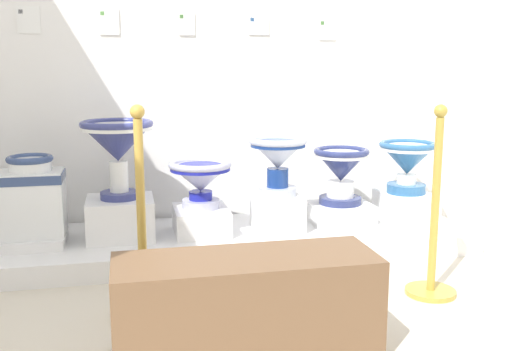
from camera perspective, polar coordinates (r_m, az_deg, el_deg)
name	(u,v)px	position (r m, az deg, el deg)	size (l,w,h in m)	color
wall_back	(225,17)	(3.95, -3.04, 14.99)	(3.78, 0.06, 2.84)	white
display_platform	(239,240)	(3.64, -1.62, -6.27)	(2.80, 0.82, 0.12)	white
plinth_block_squat_floral	(35,240)	(3.57, -20.47, -5.85)	(0.33, 0.33, 0.06)	white
antique_toilet_squat_floral	(32,195)	(3.51, -20.74, -1.78)	(0.35, 0.26, 0.45)	white
plinth_block_pale_glazed	(121,218)	(3.56, -12.90, -3.99)	(0.38, 0.37, 0.23)	white
antique_toilet_pale_glazed	(117,142)	(3.48, -13.21, 3.17)	(0.41, 0.41, 0.45)	navy
plinth_block_broad_patterned	(201,220)	(3.58, -5.31, -4.33)	(0.32, 0.37, 0.15)	white
antique_toilet_broad_patterned	(200,177)	(3.52, -5.38, -0.14)	(0.37, 0.37, 0.28)	#ADAFCC
plinth_block_rightmost	(277,213)	(3.64, 2.07, -3.58)	(0.28, 0.30, 0.21)	white
antique_toilet_rightmost	(278,156)	(3.57, 2.11, 1.90)	(0.35, 0.35, 0.36)	silver
plinth_block_tall_cobalt	(340,212)	(3.86, 8.07, -3.54)	(0.39, 0.30, 0.12)	white
antique_toilet_tall_cobalt	(341,168)	(3.80, 8.19, 0.71)	(0.35, 0.35, 0.36)	navy
plinth_block_leftmost	(405,205)	(4.06, 14.18, -2.75)	(0.33, 0.36, 0.16)	white
antique_toilet_leftmost	(407,159)	(4.00, 14.38, 1.50)	(0.37, 0.37, 0.34)	#2C5E90
info_placard_first	(28,20)	(3.89, -21.06, 13.82)	(0.13, 0.01, 0.16)	white
info_placard_second	(109,21)	(3.86, -13.97, 14.21)	(0.12, 0.01, 0.16)	white
info_placard_third	(187,23)	(3.88, -6.69, 14.34)	(0.10, 0.01, 0.14)	white
info_placard_fourth	(259,25)	(3.95, 0.25, 14.27)	(0.14, 0.01, 0.12)	white
info_placard_fifth	(327,29)	(4.08, 6.87, 13.80)	(0.11, 0.01, 0.14)	white
stanchion_post_near_left	(143,261)	(2.72, -10.84, -8.08)	(0.28, 0.28, 0.95)	gold
stanchion_post_near_right	(433,240)	(3.03, 16.70, -5.93)	(0.25, 0.25, 0.94)	#B3983C
museum_bench	(246,306)	(2.34, -0.92, -12.49)	(1.01, 0.36, 0.40)	brown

